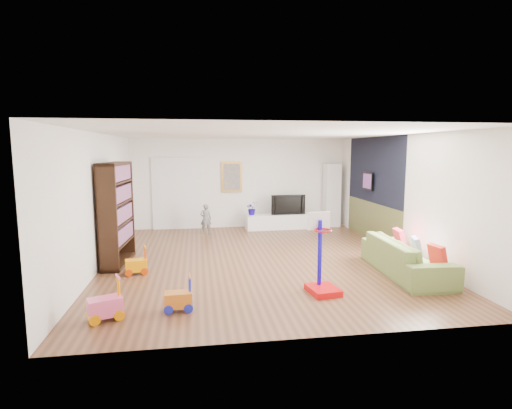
{
  "coord_description": "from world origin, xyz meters",
  "views": [
    {
      "loc": [
        -1.31,
        -8.37,
        2.36
      ],
      "look_at": [
        0.0,
        0.4,
        1.15
      ],
      "focal_mm": 28.0,
      "sensor_mm": 36.0,
      "label": 1
    }
  ],
  "objects": [
    {
      "name": "ride_on_pink",
      "position": [
        -2.61,
        -2.8,
        0.3
      ],
      "size": [
        0.52,
        0.43,
        0.6
      ],
      "primitive_type": "cube",
      "rotation": [
        0.0,
        0.0,
        0.39
      ],
      "color": "#FC5D93",
      "rests_on": "ground"
    },
    {
      "name": "painting_back",
      "position": [
        -0.25,
        3.71,
        1.55
      ],
      "size": [
        0.62,
        0.06,
        0.92
      ],
      "primitive_type": "cube",
      "color": "gold",
      "rests_on": "wall_back"
    },
    {
      "name": "tall_cabinet",
      "position": [
        2.84,
        3.47,
        0.97
      ],
      "size": [
        0.47,
        0.47,
        1.94
      ],
      "primitive_type": "cube",
      "rotation": [
        0.0,
        0.0,
        -0.03
      ],
      "color": "white",
      "rests_on": "ground"
    },
    {
      "name": "pillow_center",
      "position": [
        2.84,
        -1.44,
        0.53
      ],
      "size": [
        0.18,
        0.36,
        0.34
      ],
      "primitive_type": "cube",
      "rotation": [
        0.0,
        0.0,
        -0.28
      ],
      "color": "silver",
      "rests_on": "sofa"
    },
    {
      "name": "navy_accent",
      "position": [
        3.23,
        1.4,
        1.85
      ],
      "size": [
        0.01,
        3.2,
        1.7
      ],
      "primitive_type": "cube",
      "color": "black",
      "rests_on": "wall_right"
    },
    {
      "name": "artwork_right",
      "position": [
        3.17,
        1.6,
        1.55
      ],
      "size": [
        0.04,
        0.56,
        0.46
      ],
      "primitive_type": "cube",
      "color": "#7F3F8C",
      "rests_on": "wall_right"
    },
    {
      "name": "wall_right",
      "position": [
        3.25,
        0.0,
        1.35
      ],
      "size": [
        0.0,
        7.5,
        2.7
      ],
      "primitive_type": "cube",
      "color": "silver",
      "rests_on": "ground"
    },
    {
      "name": "floor",
      "position": [
        0.0,
        0.0,
        0.0
      ],
      "size": [
        6.5,
        7.5,
        0.0
      ],
      "primitive_type": "cube",
      "color": "brown",
      "rests_on": "ground"
    },
    {
      "name": "media_console",
      "position": [
        1.08,
        3.26,
        0.22
      ],
      "size": [
        1.92,
        0.56,
        0.44
      ],
      "primitive_type": "cube",
      "rotation": [
        0.0,
        0.0,
        0.04
      ],
      "color": "white",
      "rests_on": "ground"
    },
    {
      "name": "wall_back",
      "position": [
        0.0,
        3.75,
        1.35
      ],
      "size": [
        6.5,
        0.0,
        2.7
      ],
      "primitive_type": "cube",
      "color": "white",
      "rests_on": "ground"
    },
    {
      "name": "sofa",
      "position": [
        2.62,
        -1.46,
        0.34
      ],
      "size": [
        1.01,
        2.35,
        0.67
      ],
      "primitive_type": "imported",
      "rotation": [
        0.0,
        0.0,
        1.52
      ],
      "color": "olive",
      "rests_on": "ground"
    },
    {
      "name": "vase_plant",
      "position": [
        0.31,
        3.28,
        0.64
      ],
      "size": [
        0.43,
        0.4,
        0.4
      ],
      "primitive_type": "imported",
      "rotation": [
        0.0,
        0.0,
        0.27
      ],
      "color": "#170389",
      "rests_on": "media_console"
    },
    {
      "name": "olive_wainscot",
      "position": [
        3.23,
        1.4,
        0.5
      ],
      "size": [
        0.01,
        3.2,
        1.0
      ],
      "primitive_type": "cube",
      "color": "brown",
      "rests_on": "wall_right"
    },
    {
      "name": "ride_on_yellow",
      "position": [
        -2.48,
        -0.7,
        0.27
      ],
      "size": [
        0.44,
        0.31,
        0.54
      ],
      "primitive_type": "cube",
      "rotation": [
        0.0,
        0.0,
        0.17
      ],
      "color": "#F69401",
      "rests_on": "ground"
    },
    {
      "name": "ceiling",
      "position": [
        0.0,
        0.0,
        2.7
      ],
      "size": [
        6.5,
        7.5,
        0.0
      ],
      "primitive_type": "cube",
      "color": "white",
      "rests_on": "ground"
    },
    {
      "name": "doorway",
      "position": [
        -1.9,
        3.71,
        1.05
      ],
      "size": [
        1.45,
        0.06,
        2.1
      ],
      "primitive_type": "cube",
      "color": "white",
      "rests_on": "ground"
    },
    {
      "name": "pillow_left",
      "position": [
        2.85,
        -2.1,
        0.53
      ],
      "size": [
        0.13,
        0.38,
        0.37
      ],
      "primitive_type": "cube",
      "rotation": [
        0.0,
        0.0,
        0.1
      ],
      "color": "red",
      "rests_on": "sofa"
    },
    {
      "name": "basketball_hoop",
      "position": [
        0.74,
        -2.22,
        0.67
      ],
      "size": [
        0.54,
        0.62,
        1.35
      ],
      "primitive_type": "cube",
      "rotation": [
        0.0,
        0.0,
        0.14
      ],
      "color": "red",
      "rests_on": "ground"
    },
    {
      "name": "wall_left",
      "position": [
        -3.25,
        0.0,
        1.35
      ],
      "size": [
        0.0,
        7.5,
        2.7
      ],
      "primitive_type": "cube",
      "color": "white",
      "rests_on": "ground"
    },
    {
      "name": "tv",
      "position": [
        1.39,
        3.27,
        0.74
      ],
      "size": [
        1.04,
        0.18,
        0.6
      ],
      "primitive_type": "imported",
      "rotation": [
        0.0,
        0.0,
        0.04
      ],
      "color": "black",
      "rests_on": "media_console"
    },
    {
      "name": "pillow_right",
      "position": [
        2.86,
        -0.76,
        0.53
      ],
      "size": [
        0.16,
        0.41,
        0.4
      ],
      "primitive_type": "cube",
      "rotation": [
        0.0,
        0.0,
        -0.14
      ],
      "color": "#C42540",
      "rests_on": "sofa"
    },
    {
      "name": "bookshelf",
      "position": [
        -2.96,
        0.13,
        1.06
      ],
      "size": [
        0.48,
        1.47,
        2.11
      ],
      "primitive_type": "cube",
      "rotation": [
        0.0,
        0.0,
        -0.07
      ],
      "color": "black",
      "rests_on": "ground"
    },
    {
      "name": "child",
      "position": [
        -1.07,
        2.86,
        0.43
      ],
      "size": [
        0.31,
        0.21,
        0.86
      ],
      "primitive_type": "imported",
      "rotation": [
        0.0,
        0.0,
        3.14
      ],
      "color": "slate",
      "rests_on": "ground"
    },
    {
      "name": "ride_on_orange",
      "position": [
        -1.61,
        -2.62,
        0.27
      ],
      "size": [
        0.41,
        0.26,
        0.53
      ],
      "primitive_type": "cube",
      "rotation": [
        0.0,
        0.0,
        0.04
      ],
      "color": "orange",
      "rests_on": "ground"
    },
    {
      "name": "wall_front",
      "position": [
        0.0,
        -3.75,
        1.35
      ],
      "size": [
        6.5,
        0.0,
        2.7
      ],
      "primitive_type": "cube",
      "color": "silver",
      "rests_on": "ground"
    }
  ]
}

